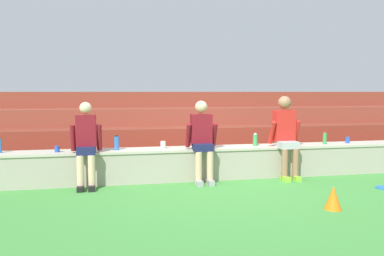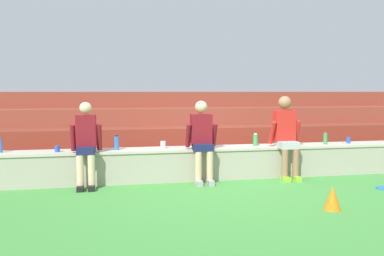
# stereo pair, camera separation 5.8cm
# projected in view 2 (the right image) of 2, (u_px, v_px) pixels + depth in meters

# --- Properties ---
(ground_plane) EXTENTS (80.00, 80.00, 0.00)m
(ground_plane) POSITION_uv_depth(u_px,v_px,m) (225.00, 181.00, 6.60)
(ground_plane) COLOR #428E3D
(stone_seating_wall) EXTENTS (8.48, 0.51, 0.55)m
(stone_seating_wall) POSITION_uv_depth(u_px,v_px,m) (221.00, 161.00, 6.80)
(stone_seating_wall) COLOR #A8A08E
(stone_seating_wall) RESTS_ON ground
(brick_bleachers) EXTENTS (11.97, 3.05, 1.52)m
(brick_bleachers) POSITION_uv_depth(u_px,v_px,m) (195.00, 132.00, 9.17)
(brick_bleachers) COLOR maroon
(brick_bleachers) RESTS_ON ground
(person_far_left) EXTENTS (0.49, 0.49, 1.36)m
(person_far_left) POSITION_uv_depth(u_px,v_px,m) (86.00, 142.00, 6.08)
(person_far_left) COLOR beige
(person_far_left) RESTS_ON ground
(person_left_of_center) EXTENTS (0.53, 0.51, 1.37)m
(person_left_of_center) POSITION_uv_depth(u_px,v_px,m) (202.00, 138.00, 6.43)
(person_left_of_center) COLOR #DBAD89
(person_left_of_center) RESTS_ON ground
(person_center) EXTENTS (0.54, 0.54, 1.45)m
(person_center) POSITION_uv_depth(u_px,v_px,m) (286.00, 134.00, 6.74)
(person_center) COLOR #996B4C
(person_center) RESTS_ON ground
(water_bottle_center_gap) EXTENTS (0.08, 0.08, 0.23)m
(water_bottle_center_gap) POSITION_uv_depth(u_px,v_px,m) (255.00, 140.00, 6.92)
(water_bottle_center_gap) COLOR green
(water_bottle_center_gap) RESTS_ON stone_seating_wall
(water_bottle_near_left) EXTENTS (0.07, 0.07, 0.24)m
(water_bottle_near_left) POSITION_uv_depth(u_px,v_px,m) (325.00, 138.00, 7.11)
(water_bottle_near_left) COLOR green
(water_bottle_near_left) RESTS_ON stone_seating_wall
(water_bottle_near_right) EXTENTS (0.06, 0.06, 0.24)m
(water_bottle_near_right) POSITION_uv_depth(u_px,v_px,m) (0.00, 146.00, 6.14)
(water_bottle_near_right) COLOR blue
(water_bottle_near_right) RESTS_ON stone_seating_wall
(water_bottle_mid_left) EXTENTS (0.08, 0.08, 0.25)m
(water_bottle_mid_left) POSITION_uv_depth(u_px,v_px,m) (117.00, 143.00, 6.43)
(water_bottle_mid_left) COLOR blue
(water_bottle_mid_left) RESTS_ON stone_seating_wall
(plastic_cup_middle) EXTENTS (0.09, 0.09, 0.13)m
(plastic_cup_middle) POSITION_uv_depth(u_px,v_px,m) (163.00, 145.00, 6.57)
(plastic_cup_middle) COLOR white
(plastic_cup_middle) RESTS_ON stone_seating_wall
(plastic_cup_right_end) EXTENTS (0.08, 0.08, 0.12)m
(plastic_cup_right_end) POSITION_uv_depth(u_px,v_px,m) (348.00, 140.00, 7.26)
(plastic_cup_right_end) COLOR blue
(plastic_cup_right_end) RESTS_ON stone_seating_wall
(plastic_cup_left_end) EXTENTS (0.08, 0.08, 0.10)m
(plastic_cup_left_end) POSITION_uv_depth(u_px,v_px,m) (57.00, 149.00, 6.21)
(plastic_cup_left_end) COLOR blue
(plastic_cup_left_end) RESTS_ON stone_seating_wall
(frisbee) EXTENTS (0.25, 0.25, 0.02)m
(frisbee) POSITION_uv_depth(u_px,v_px,m) (384.00, 188.00, 6.05)
(frisbee) COLOR blue
(frisbee) RESTS_ON ground
(sports_cone) EXTENTS (0.22, 0.22, 0.31)m
(sports_cone) POSITION_uv_depth(u_px,v_px,m) (332.00, 198.00, 4.97)
(sports_cone) COLOR orange
(sports_cone) RESTS_ON ground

